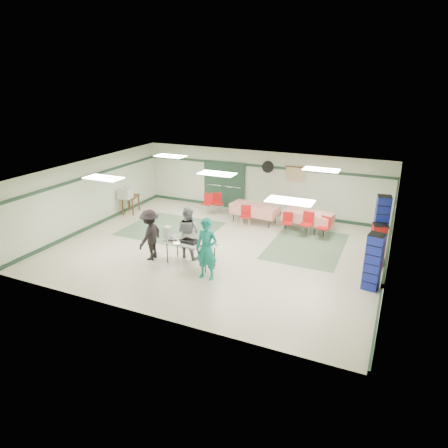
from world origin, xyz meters
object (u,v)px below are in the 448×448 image
at_px(chair_d, 246,214).
at_px(chair_loose_a, 217,201).
at_px(volunteer_dark, 150,235).
at_px(dining_table_b, 254,209).
at_px(office_printer, 125,194).
at_px(crate_stack_red, 378,245).
at_px(volunteer_teal, 207,249).
at_px(dining_table_a, 308,216).
at_px(chair_a, 307,221).
at_px(serving_table, 190,244).
at_px(chair_loose_b, 208,201).
at_px(crate_stack_blue_b, 373,262).
at_px(chair_c, 324,225).
at_px(printer_table, 130,199).
at_px(chair_b, 288,221).
at_px(broom, 127,199).
at_px(volunteer_grey, 188,232).
at_px(crate_stack_blue_a, 380,228).

relative_size(chair_d, chair_loose_a, 0.95).
relative_size(volunteer_dark, chair_loose_a, 1.86).
distance_m(dining_table_b, office_printer, 5.59).
bearing_deg(crate_stack_red, volunteer_teal, -146.19).
distance_m(dining_table_a, chair_a, 0.57).
bearing_deg(chair_a, volunteer_teal, -106.01).
height_order(serving_table, chair_loose_b, chair_loose_b).
distance_m(chair_loose_a, crate_stack_blue_b, 8.03).
xyz_separation_m(chair_c, office_printer, (-8.36, -0.80, 0.44)).
distance_m(serving_table, printer_table, 6.02).
relative_size(chair_loose_a, office_printer, 1.72).
height_order(dining_table_b, chair_b, chair_b).
xyz_separation_m(volunteer_teal, chair_b, (1.17, 4.57, -0.44)).
height_order(volunteer_dark, chair_a, volunteer_dark).
relative_size(chair_loose_a, broom, 0.74).
relative_size(chair_a, chair_b, 1.14).
bearing_deg(chair_loose_b, volunteer_grey, -79.18).
distance_m(volunteer_dark, chair_b, 5.38).
bearing_deg(serving_table, crate_stack_red, 29.74).
distance_m(volunteer_dark, crate_stack_blue_b, 6.86).
distance_m(volunteer_dark, chair_c, 6.37).
bearing_deg(volunteer_dark, crate_stack_red, 109.43).
xyz_separation_m(dining_table_b, crate_stack_blue_a, (4.90, -1.69, 0.52)).
distance_m(dining_table_b, broom, 5.61).
bearing_deg(printer_table, chair_a, -10.88).
distance_m(dining_table_b, crate_stack_red, 5.34).
bearing_deg(office_printer, chair_c, -2.52).
height_order(chair_a, printer_table, chair_a).
bearing_deg(chair_loose_b, chair_d, -29.56).
xyz_separation_m(crate_stack_blue_a, crate_stack_red, (0.00, -0.43, -0.40)).
relative_size(chair_loose_b, crate_stack_red, 0.64).
height_order(crate_stack_red, printer_table, crate_stack_red).
bearing_deg(volunteer_teal, broom, 146.82).
bearing_deg(dining_table_a, volunteer_dark, -122.50).
distance_m(volunteer_grey, printer_table, 5.47).
height_order(volunteer_teal, chair_loose_b, volunteer_teal).
relative_size(crate_stack_red, printer_table, 1.37).
bearing_deg(office_printer, volunteer_dark, -51.40).
bearing_deg(chair_loose_b, dining_table_b, -14.64).
xyz_separation_m(serving_table, crate_stack_red, (5.39, 2.41, -0.03)).
distance_m(crate_stack_blue_a, office_printer, 10.31).
height_order(volunteer_teal, dining_table_a, volunteer_teal).
height_order(crate_stack_blue_a, printer_table, crate_stack_blue_a).
height_order(chair_loose_b, crate_stack_blue_a, crate_stack_blue_a).
relative_size(printer_table, broom, 0.82).
relative_size(chair_loose_b, crate_stack_blue_b, 0.53).
height_order(chair_b, crate_stack_red, crate_stack_red).
height_order(crate_stack_blue_b, broom, crate_stack_blue_b).
relative_size(chair_loose_a, chair_loose_b, 1.03).
xyz_separation_m(chair_loose_b, crate_stack_red, (7.17, -2.41, 0.15)).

